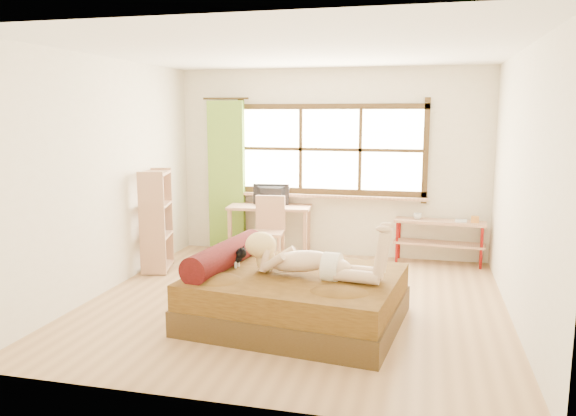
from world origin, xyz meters
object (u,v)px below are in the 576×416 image
(woman, at_px, (310,246))
(kitten, at_px, (230,255))
(pipe_shelf, at_px, (440,232))
(chair, at_px, (269,226))
(bookshelf, at_px, (156,220))
(bed, at_px, (292,295))
(desk, at_px, (270,212))

(woman, bearing_deg, kitten, 177.22)
(pipe_shelf, bearing_deg, chair, -163.42)
(woman, height_order, pipe_shelf, woman)
(bookshelf, bearing_deg, kitten, -56.33)
(bed, xyz_separation_m, chair, (-0.83, 2.15, 0.25))
(woman, distance_m, bookshelf, 2.80)
(kitten, relative_size, bookshelf, 0.23)
(desk, distance_m, pipe_shelf, 2.42)
(desk, relative_size, pipe_shelf, 0.99)
(woman, distance_m, chair, 2.45)
(bed, relative_size, bookshelf, 1.64)
(desk, height_order, chair, chair)
(kitten, bearing_deg, pipe_shelf, 56.65)
(chair, relative_size, pipe_shelf, 0.75)
(kitten, distance_m, chair, 2.06)
(bookshelf, bearing_deg, pipe_shelf, 3.50)
(bed, distance_m, pipe_shelf, 3.03)
(bed, distance_m, kitten, 0.76)
(bed, bearing_deg, bookshelf, 153.74)
(woman, height_order, desk, woman)
(woman, height_order, bookshelf, bookshelf)
(bed, height_order, woman, woman)
(pipe_shelf, bearing_deg, desk, -172.40)
(chair, bearing_deg, desk, 98.86)
(kitten, distance_m, desk, 2.43)
(woman, relative_size, kitten, 4.67)
(woman, bearing_deg, bookshelf, 155.02)
(bed, relative_size, desk, 1.77)
(woman, height_order, chair, woman)
(pipe_shelf, relative_size, bookshelf, 0.93)
(woman, bearing_deg, desk, 120.59)
(bed, height_order, bookshelf, bookshelf)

